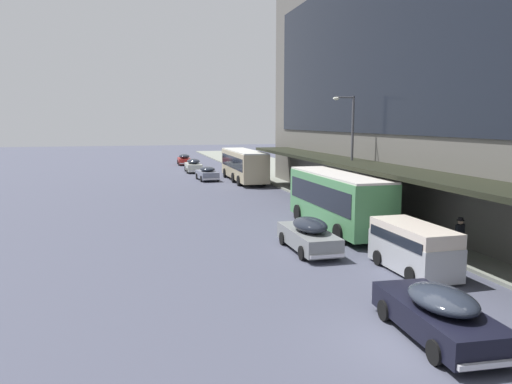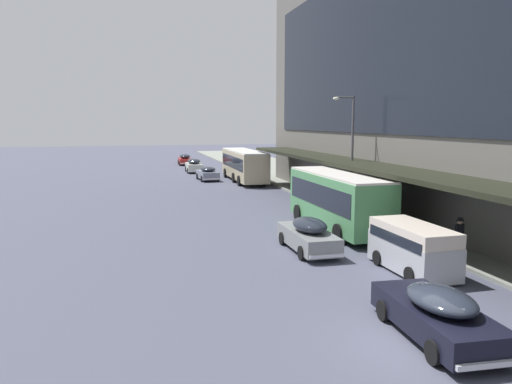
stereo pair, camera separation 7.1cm
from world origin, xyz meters
TOP-DOWN VIEW (x-y plane):
  - ground at (0.00, 0.00)m, footprint 240.00×240.00m
  - transit_bus_kerbside_front at (4.07, 38.20)m, footprint 2.83×11.59m
  - transit_bus_kerbside_rear at (3.95, 14.17)m, footprint 2.75×9.30m
  - sedan_second_near at (0.25, 48.71)m, footprint 1.95×4.64m
  - sedan_far_back at (0.57, 39.93)m, footprint 2.02×4.30m
  - sedan_trailing_mid at (0.94, 0.26)m, footprint 2.15×4.93m
  - sedan_oncoming_front at (0.35, 59.68)m, footprint 1.95×4.63m
  - sedan_oncoming_rear at (0.77, 10.19)m, footprint 1.80×4.82m
  - vw_van at (3.72, 6.16)m, footprint 1.95×4.57m
  - pedestrian_at_kerb at (6.37, 6.71)m, footprint 0.56×0.40m
  - street_lamp at (6.61, 18.42)m, footprint 1.50×0.28m

SIDE VIEW (x-z plane):
  - ground at x=0.00m, z-range 0.00..0.00m
  - sedan_far_back at x=0.57m, z-range 0.00..1.45m
  - sedan_trailing_mid at x=0.94m, z-range -0.01..1.50m
  - sedan_oncoming_front at x=0.35m, z-range -0.01..1.52m
  - sedan_oncoming_rear at x=0.77m, z-range -0.02..1.61m
  - sedan_second_near at x=0.25m, z-range -0.02..1.65m
  - vw_van at x=3.72m, z-range 0.12..2.08m
  - pedestrian_at_kerb at x=6.37m, z-range 0.25..2.11m
  - transit_bus_kerbside_front at x=4.07m, z-range 0.24..3.41m
  - transit_bus_kerbside_rear at x=3.95m, z-range 0.24..3.46m
  - street_lamp at x=6.61m, z-range 0.73..8.28m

